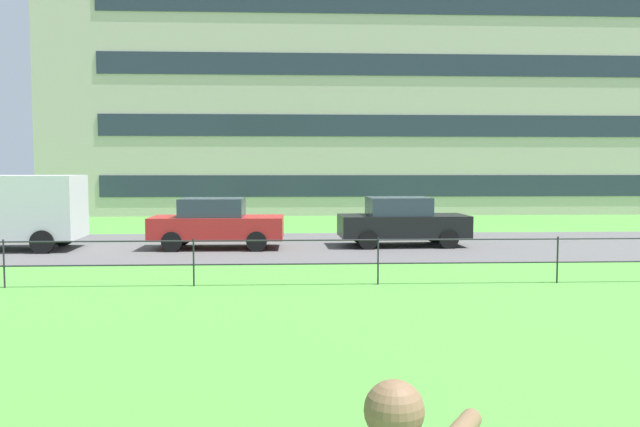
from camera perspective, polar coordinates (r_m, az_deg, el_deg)
street_strip at (r=20.45m, az=2.50°, el=-2.85°), size 80.00×7.92×0.01m
park_fence at (r=13.65m, az=5.16°, el=-3.51°), size 30.94×0.04×1.00m
car_red_center at (r=19.92m, az=-9.16°, el=-0.84°), size 4.03×1.86×1.54m
car_black_left at (r=20.46m, az=7.25°, el=-0.69°), size 4.06×1.93×1.54m
apartment_building_background at (r=41.58m, az=7.42°, el=9.39°), size 40.24×16.00×12.69m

